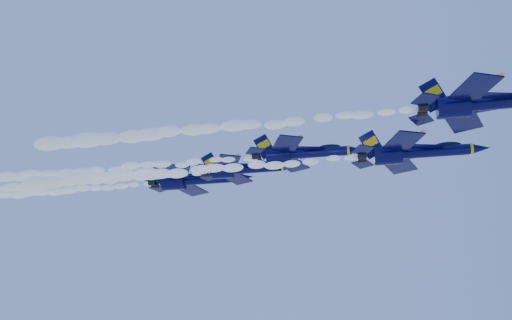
% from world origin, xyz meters
% --- Properties ---
extents(jet_lead, '(16.59, 13.61, 6.17)m').
position_xyz_m(jet_lead, '(15.60, -12.90, 151.33)').
color(jet_lead, '#060435').
extents(smoke_trail_jet_lead, '(46.04, 1.98, 1.78)m').
position_xyz_m(smoke_trail_jet_lead, '(-14.51, -12.90, 150.90)').
color(smoke_trail_jet_lead, white).
extents(jet_second, '(16.33, 13.40, 6.07)m').
position_xyz_m(jet_second, '(8.75, -3.19, 150.35)').
color(jet_second, '#060435').
extents(smoke_trail_jet_second, '(46.04, 1.95, 1.76)m').
position_xyz_m(smoke_trail_jet_second, '(-21.24, -3.19, 149.93)').
color(smoke_trail_jet_second, white).
extents(jet_third, '(15.86, 13.01, 5.89)m').
position_xyz_m(jet_third, '(-6.09, 2.50, 153.94)').
color(jet_third, '#060435').
extents(smoke_trail_jet_third, '(46.04, 1.89, 1.70)m').
position_xyz_m(smoke_trail_jet_third, '(-35.89, 2.50, 153.51)').
color(smoke_trail_jet_third, white).
extents(jet_fourth, '(16.04, 13.16, 5.96)m').
position_xyz_m(jet_fourth, '(-16.82, 13.70, 156.96)').
color(jet_fourth, '#060435').
extents(smoke_trail_jet_fourth, '(46.04, 1.92, 1.72)m').
position_xyz_m(smoke_trail_jet_fourth, '(-46.69, 13.70, 156.53)').
color(smoke_trail_jet_fourth, white).
extents(jet_fifth, '(19.22, 15.77, 7.14)m').
position_xyz_m(jet_fifth, '(-27.17, 21.49, 158.86)').
color(jet_fifth, '#060435').
extents(smoke_trail_jet_fifth, '(46.04, 2.30, 2.07)m').
position_xyz_m(smoke_trail_jet_fifth, '(-58.40, 21.49, 158.41)').
color(smoke_trail_jet_fifth, white).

